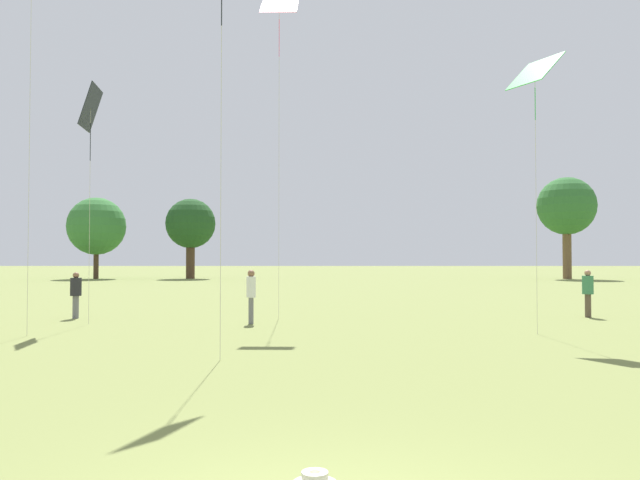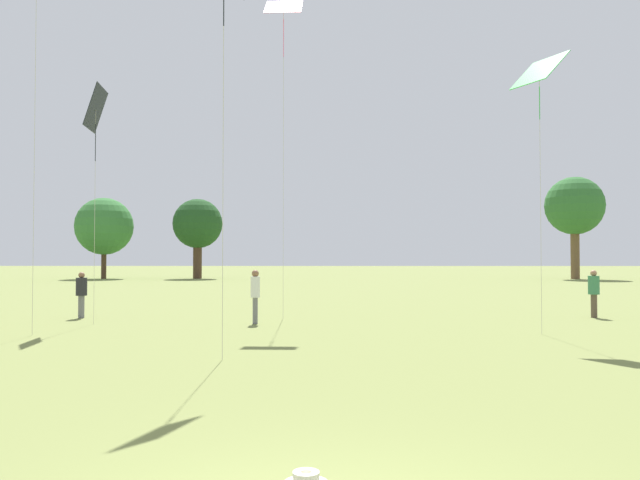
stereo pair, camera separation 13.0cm
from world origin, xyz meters
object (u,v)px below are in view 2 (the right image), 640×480
person_standing_5 (594,290)px  distant_tree_1 (575,207)px  distant_tree_0 (104,226)px  person_standing_6 (255,291)px  kite_8 (96,111)px  kite_0 (539,74)px  distant_tree_2 (198,224)px  kite_6 (284,13)px  person_standing_0 (81,291)px

person_standing_5 → distant_tree_1: distant_tree_1 is taller
distant_tree_0 → person_standing_6: bearing=-64.4°
person_standing_6 → kite_8: 7.99m
person_standing_6 → kite_0: bearing=51.0°
kite_8 → distant_tree_2: bearing=-134.0°
person_standing_6 → kite_8: bearing=-110.4°
kite_6 → distant_tree_1: size_ratio=1.14×
person_standing_6 → kite_6: 10.17m
person_standing_0 → distant_tree_2: bearing=40.8°
person_standing_0 → kite_8: 6.49m
kite_0 → kite_8: (-13.78, 2.61, -0.41)m
kite_8 → distant_tree_1: 53.40m
distant_tree_0 → distant_tree_1: 47.73m
kite_0 → kite_6: 9.61m
person_standing_0 → person_standing_5: size_ratio=0.96×
person_standing_0 → kite_6: kite_6 is taller
person_standing_6 → distant_tree_0: size_ratio=0.22×
kite_6 → distant_tree_2: bearing=152.6°
person_standing_6 → distant_tree_1: bearing=125.9°
kite_8 → distant_tree_0: 45.46m
person_standing_0 → kite_0: kite_0 is taller
distant_tree_2 → distant_tree_0: bearing=-176.2°
kite_0 → distant_tree_2: (-19.50, 46.06, -1.89)m
kite_6 → kite_0: bearing=16.3°
distant_tree_0 → distant_tree_2: size_ratio=1.01×
person_standing_5 → person_standing_6: size_ratio=0.97×
person_standing_5 → person_standing_6: (-12.06, -2.26, 0.06)m
person_standing_0 → kite_8: kite_8 is taller
person_standing_5 → kite_6: 15.10m
kite_6 → person_standing_0: bearing=-133.7°
kite_6 → distant_tree_1: (26.41, 40.47, -3.79)m
person_standing_0 → person_standing_6: (6.50, -1.86, 0.11)m
person_standing_5 → distant_tree_1: (15.14, 40.02, 6.25)m
person_standing_5 → distant_tree_2: (-23.09, 41.11, 4.55)m
kite_0 → kite_8: kite_0 is taller
person_standing_6 → distant_tree_2: 44.97m
kite_0 → kite_6: size_ratio=0.69×
kite_0 → distant_tree_2: 50.06m
person_standing_0 → distant_tree_0: size_ratio=0.20×
person_standing_0 → distant_tree_1: bearing=-5.2°
person_standing_6 → distant_tree_0: (-20.48, 42.73, 4.24)m
person_standing_0 → kite_6: size_ratio=0.14×
person_standing_0 → kite_6: (7.29, -0.05, 10.09)m
person_standing_0 → kite_8: (1.19, -1.95, 6.08)m
kite_8 → person_standing_6: bearing=129.4°
kite_8 → distant_tree_0: (-15.17, 42.82, -1.72)m
person_standing_0 → distant_tree_1: size_ratio=0.16×
kite_0 → distant_tree_1: bearing=173.7°
person_standing_0 → person_standing_6: size_ratio=0.93×
person_standing_5 → kite_0: 8.88m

